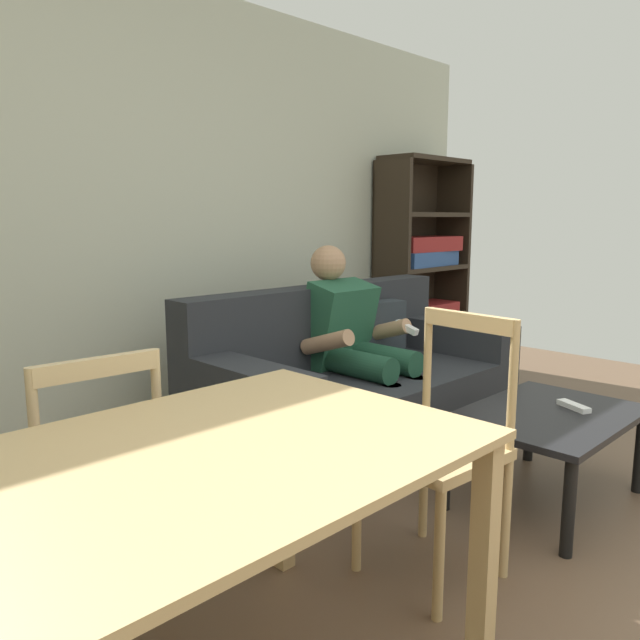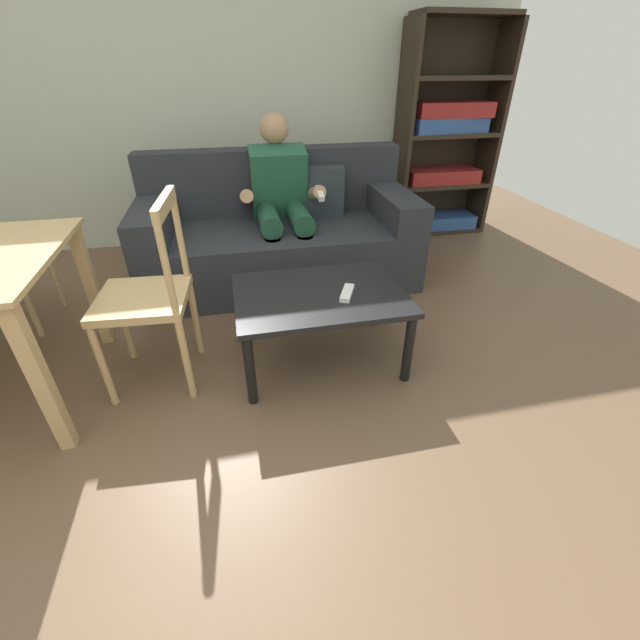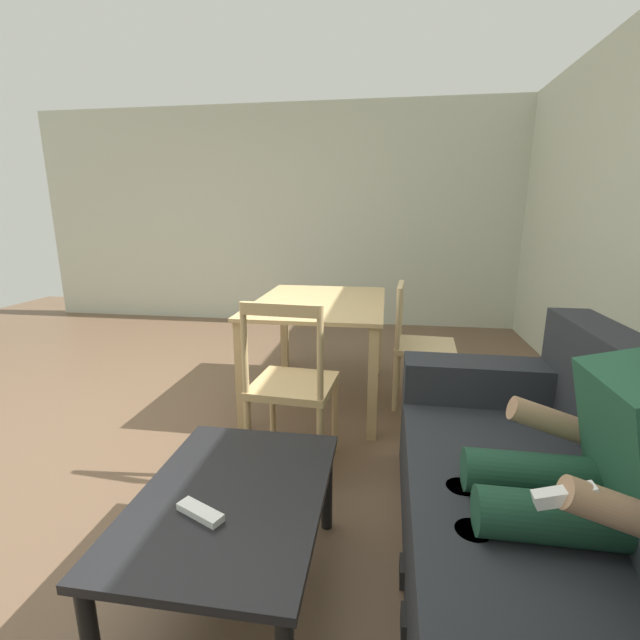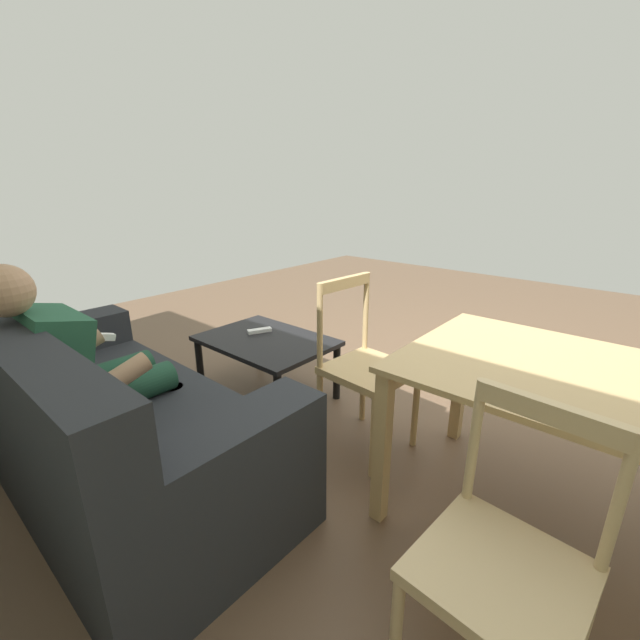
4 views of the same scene
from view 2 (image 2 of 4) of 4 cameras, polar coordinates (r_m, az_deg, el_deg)
name	(u,v)px [view 2 (image 2 of 4)]	position (r m, az deg, el deg)	size (l,w,h in m)	color
ground_plane	(91,555)	(1.82, -28.98, -26.47)	(8.37, 8.37, 0.00)	brown
wall_back	(137,81)	(4.00, -23.95, 27.90)	(6.37, 0.12, 2.62)	beige
couch	(280,235)	(3.20, -5.59, 11.51)	(1.96, 0.92, 0.90)	#282B30
person_lounging	(281,199)	(3.14, -5.36, 16.22)	(0.59, 0.88, 1.14)	#23563D
coffee_table	(320,302)	(2.18, 0.00, 2.56)	(0.88, 0.64, 0.43)	black
tv_remote	(347,293)	(2.13, 3.75, 3.74)	(0.05, 0.17, 0.02)	white
bookshelf	(445,145)	(4.25, 16.83, 22.07)	(0.89, 0.36, 1.78)	#2D2319
dining_chair_facing_couch	(149,298)	(2.16, -22.51, 2.81)	(0.45, 0.45, 0.95)	tan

